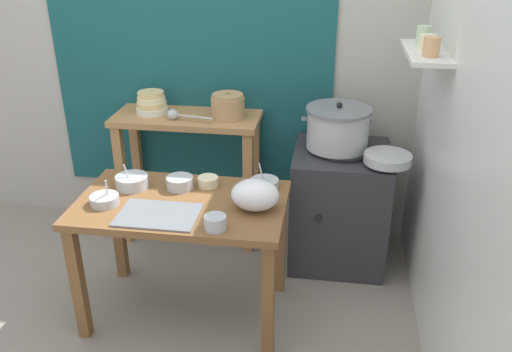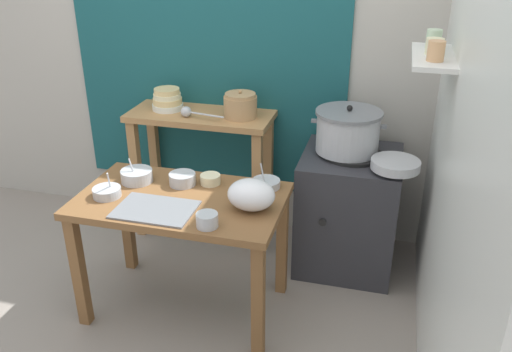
{
  "view_description": "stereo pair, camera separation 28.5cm",
  "coord_description": "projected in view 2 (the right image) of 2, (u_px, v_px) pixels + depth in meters",
  "views": [
    {
      "loc": [
        0.8,
        -2.39,
        2.04
      ],
      "look_at": [
        0.42,
        0.15,
        0.82
      ],
      "focal_mm": 37.58,
      "sensor_mm": 36.0,
      "label": 1
    },
    {
      "loc": [
        1.08,
        -2.34,
        2.04
      ],
      "look_at": [
        0.42,
        0.15,
        0.82
      ],
      "focal_mm": 37.58,
      "sensor_mm": 36.0,
      "label": 2
    }
  ],
  "objects": [
    {
      "name": "prep_bowl_2",
      "position": [
        210.0,
        179.0,
        2.98
      ],
      "size": [
        0.11,
        0.11,
        0.05
      ],
      "color": "beige",
      "rests_on": "prep_table"
    },
    {
      "name": "clay_pot",
      "position": [
        240.0,
        105.0,
        3.44
      ],
      "size": [
        0.22,
        0.22,
        0.18
      ],
      "color": "tan",
      "rests_on": "back_shelf_table"
    },
    {
      "name": "ladle",
      "position": [
        188.0,
        112.0,
        3.45
      ],
      "size": [
        0.31,
        0.09,
        0.07
      ],
      "color": "#B7BABF",
      "rests_on": "back_shelf_table"
    },
    {
      "name": "prep_bowl_5",
      "position": [
        107.0,
        192.0,
        2.84
      ],
      "size": [
        0.15,
        0.15,
        0.16
      ],
      "color": "#B7BABF",
      "rests_on": "prep_table"
    },
    {
      "name": "prep_bowl_3",
      "position": [
        183.0,
        179.0,
        2.97
      ],
      "size": [
        0.15,
        0.15,
        0.07
      ],
      "color": "#B7BABF",
      "rests_on": "prep_table"
    },
    {
      "name": "serving_tray",
      "position": [
        155.0,
        209.0,
        2.72
      ],
      "size": [
        0.4,
        0.28,
        0.01
      ],
      "primitive_type": "cube",
      "color": "slate",
      "rests_on": "prep_table"
    },
    {
      "name": "prep_bowl_4",
      "position": [
        207.0,
        220.0,
        2.56
      ],
      "size": [
        0.11,
        0.11,
        0.07
      ],
      "color": "#B7BABF",
      "rests_on": "prep_table"
    },
    {
      "name": "prep_bowl_0",
      "position": [
        266.0,
        183.0,
        2.95
      ],
      "size": [
        0.16,
        0.16,
        0.14
      ],
      "color": "#B7BABF",
      "rests_on": "prep_table"
    },
    {
      "name": "back_shelf_table",
      "position": [
        202.0,
        144.0,
        3.63
      ],
      "size": [
        0.96,
        0.4,
        0.9
      ],
      "color": "#B27F4C",
      "rests_on": "ground"
    },
    {
      "name": "bowl_stack_enamel",
      "position": [
        167.0,
        100.0,
        3.59
      ],
      "size": [
        0.21,
        0.21,
        0.14
      ],
      "color": "silver",
      "rests_on": "back_shelf_table"
    },
    {
      "name": "prep_bowl_1",
      "position": [
        137.0,
        175.0,
        3.01
      ],
      "size": [
        0.18,
        0.18,
        0.14
      ],
      "color": "#B7BABF",
      "rests_on": "prep_table"
    },
    {
      "name": "wide_pan",
      "position": [
        395.0,
        164.0,
        3.02
      ],
      "size": [
        0.28,
        0.28,
        0.05
      ],
      "primitive_type": "cylinder",
      "color": "#B7BABF",
      "rests_on": "stove_block"
    },
    {
      "name": "wall_right",
      "position": [
        464.0,
        101.0,
        2.46
      ],
      "size": [
        0.3,
        3.2,
        2.6
      ],
      "color": "silver",
      "rests_on": "ground"
    },
    {
      "name": "ground_plane",
      "position": [
        181.0,
        304.0,
        3.17
      ],
      "size": [
        9.0,
        9.0,
        0.0
      ],
      "primitive_type": "plane",
      "color": "gray"
    },
    {
      "name": "steamer_pot",
      "position": [
        348.0,
        131.0,
        3.21
      ],
      "size": [
        0.45,
        0.4,
        0.29
      ],
      "color": "#B7BABF",
      "rests_on": "stove_block"
    },
    {
      "name": "stove_block",
      "position": [
        348.0,
        210.0,
        3.41
      ],
      "size": [
        0.6,
        0.61,
        0.78
      ],
      "color": "#2D2D33",
      "rests_on": "ground"
    },
    {
      "name": "plastic_bag",
      "position": [
        251.0,
        195.0,
        2.7
      ],
      "size": [
        0.24,
        0.2,
        0.16
      ],
      "primitive_type": "ellipsoid",
      "color": "white",
      "rests_on": "prep_table"
    },
    {
      "name": "wall_back",
      "position": [
        243.0,
        46.0,
        3.55
      ],
      "size": [
        4.4,
        0.12,
        2.6
      ],
      "color": "#B2ADA3",
      "rests_on": "ground"
    },
    {
      "name": "prep_table",
      "position": [
        182.0,
        215.0,
        2.9
      ],
      "size": [
        1.1,
        0.66,
        0.72
      ],
      "color": "brown",
      "rests_on": "ground"
    }
  ]
}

